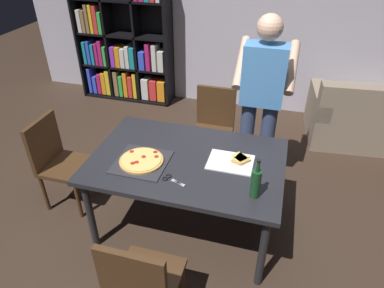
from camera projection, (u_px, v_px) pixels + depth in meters
The scene contains 13 objects.
ground_plane at pixel (188, 224), 3.22m from camera, with size 12.00×12.00×0.00m, color #38281E.
back_wall at pixel (243, 7), 4.53m from camera, with size 6.40×0.10×2.80m, color #BCB7C6.
dining_table at pixel (187, 166), 2.85m from camera, with size 1.56×1.04×0.75m.
chair_near_camera at pixel (141, 282), 2.13m from camera, with size 0.42×0.42×0.90m.
chair_far_side at pixel (213, 124), 3.75m from camera, with size 0.42×0.42×0.90m.
chair_left_end at pixel (57, 158), 3.23m from camera, with size 0.42×0.42×0.90m.
couch at pixel (383, 121), 4.22m from camera, with size 1.77×1.01×0.85m.
bookshelf at pixel (123, 40), 5.01m from camera, with size 1.40×0.35×1.95m.
person_serving_pizza at pixel (261, 97), 3.19m from camera, with size 0.55×0.54×1.75m.
pepperoni_pizza_on_tray at pixel (141, 161), 2.76m from camera, with size 0.41×0.41×0.04m.
pizza_slices_on_towel at pixel (234, 161), 2.77m from camera, with size 0.36×0.28×0.03m.
wine_bottle at pixel (256, 183), 2.37m from camera, with size 0.07×0.07×0.32m.
kitchen_scissors at pixel (171, 179), 2.58m from camera, with size 0.20×0.12×0.01m.
Camera 1 is at (0.65, -2.18, 2.41)m, focal length 32.32 mm.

